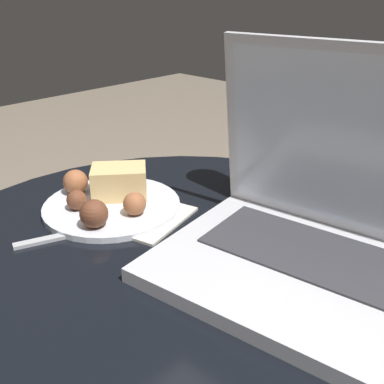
# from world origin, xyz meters

# --- Properties ---
(table) EXTENTS (0.73, 0.73, 0.53)m
(table) POSITION_xyz_m (0.00, 0.00, 0.39)
(table) COLOR #9E9EA3
(table) RESTS_ON ground_plane
(napkin) EXTENTS (0.20, 0.16, 0.00)m
(napkin) POSITION_xyz_m (-0.14, 0.03, 0.53)
(napkin) COLOR silver
(napkin) RESTS_ON table
(laptop) EXTENTS (0.35, 0.28, 0.26)m
(laptop) POSITION_xyz_m (0.12, 0.10, 0.58)
(laptop) COLOR silver
(laptop) RESTS_ON table
(beer_glass) EXTENTS (0.06, 0.06, 0.24)m
(beer_glass) POSITION_xyz_m (-0.03, 0.20, 0.65)
(beer_glass) COLOR brown
(beer_glass) RESTS_ON table
(snack_plate) EXTENTS (0.21, 0.21, 0.06)m
(snack_plate) POSITION_xyz_m (-0.18, 0.03, 0.55)
(snack_plate) COLOR silver
(snack_plate) RESTS_ON table
(fork) EXTENTS (0.09, 0.19, 0.00)m
(fork) POSITION_xyz_m (-0.13, -0.03, 0.53)
(fork) COLOR #B2B2B7
(fork) RESTS_ON table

